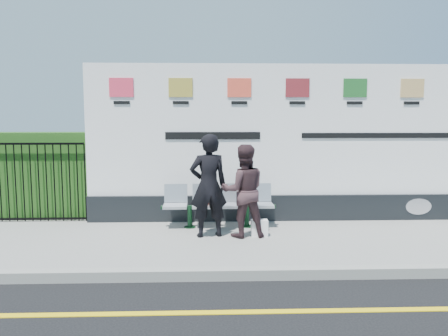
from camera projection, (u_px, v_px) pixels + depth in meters
name	position (u px, v px, depth m)	size (l,w,h in m)	color
ground	(317.00, 311.00, 4.76)	(80.00, 80.00, 0.00)	black
pavement	(280.00, 242.00, 7.24)	(14.00, 3.00, 0.12)	gray
kerb	(299.00, 273.00, 5.74)	(14.00, 0.18, 0.14)	gray
yellow_line	(317.00, 311.00, 4.76)	(14.00, 0.10, 0.01)	yellow
billboard	(295.00, 153.00, 8.44)	(8.00, 0.30, 3.00)	black
hedge	(40.00, 175.00, 8.76)	(2.35, 0.70, 1.70)	#245018
railing	(31.00, 182.00, 8.32)	(2.05, 0.06, 1.54)	black
bench	(218.00, 216.00, 7.94)	(1.99, 0.53, 0.43)	#B9BCC3
woman_left	(208.00, 186.00, 7.25)	(0.63, 0.41, 1.73)	black
woman_right	(243.00, 191.00, 7.27)	(0.75, 0.59, 1.55)	#3C272B
handbag_brown	(204.00, 199.00, 7.89)	(0.25, 0.11, 0.20)	black
carrier_bag_white	(259.00, 228.00, 7.35)	(0.28, 0.17, 0.28)	white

